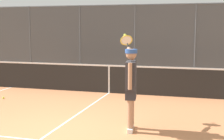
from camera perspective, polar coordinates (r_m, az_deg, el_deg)
ground_plane at (r=7.31m, az=-10.44°, el=-10.50°), size 60.00×60.00×0.00m
fence_backdrop at (r=15.77m, az=4.48°, el=5.19°), size 19.04×1.37×3.25m
tennis_net at (r=11.20m, az=-0.50°, el=-1.48°), size 9.82×0.09×1.07m
tennis_player at (r=7.11m, az=3.27°, el=-2.11°), size 0.63×1.40×2.07m
tennis_ball_near_net at (r=10.92m, az=-18.23°, el=-4.56°), size 0.07×0.07×0.07m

